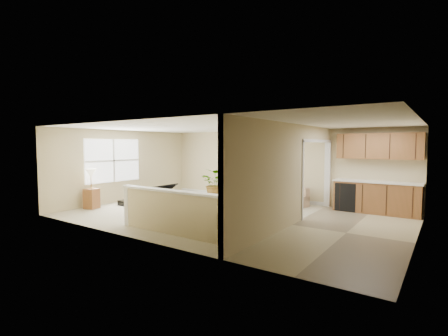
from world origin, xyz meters
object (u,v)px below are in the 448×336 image
Objects in this scene: small_plant at (292,201)px; lamp_stand at (91,192)px; piano_bench at (185,205)px; palm_plant at (216,184)px; loveseat at (286,196)px; piano at (153,185)px; accent_table at (244,188)px.

lamp_stand is (-5.11, -3.72, 0.32)m from small_plant.
palm_plant is at bearing 107.65° from piano_bench.
piano is at bearing -121.49° from loveseat.
lamp_stand reaches higher than loveseat.
palm_plant is 3.02m from small_plant.
piano reaches higher than small_plant.
small_plant is (2.10, -0.51, -0.21)m from accent_table.
accent_table is (-1.72, 0.15, 0.10)m from loveseat.
accent_table is at bearing -160.01° from loveseat.
lamp_stand is (-1.03, -1.62, -0.12)m from piano.
loveseat is 3.58× the size of small_plant.
piano_bench is 0.43× the size of loveseat.
loveseat is 1.38× the size of lamp_stand.
piano reaches higher than accent_table.
small_plant is at bearing 36.03° from lamp_stand.
lamp_stand reaches higher than piano_bench.
lamp_stand is (-3.01, -4.23, 0.12)m from accent_table.
lamp_stand is at bearing -143.97° from small_plant.
palm_plant is (-0.91, -0.52, 0.14)m from accent_table.
piano is 4.61m from small_plant.
accent_table is 5.19m from lamp_stand.
piano_bench is at bearing 20.04° from lamp_stand.
piano_bench is (1.91, -0.55, -0.40)m from piano.
piano is 4.25× the size of small_plant.
lamp_stand reaches higher than palm_plant.
piano is at bearing -152.82° from small_plant.
accent_table is 1.05m from palm_plant.
piano_bench is 3.50m from loveseat.
piano is 1.92m from lamp_stand.
lamp_stand is (-2.10, -3.71, -0.02)m from palm_plant.
piano_bench is 0.67× the size of palm_plant.
piano_bench is 1.56× the size of small_plant.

